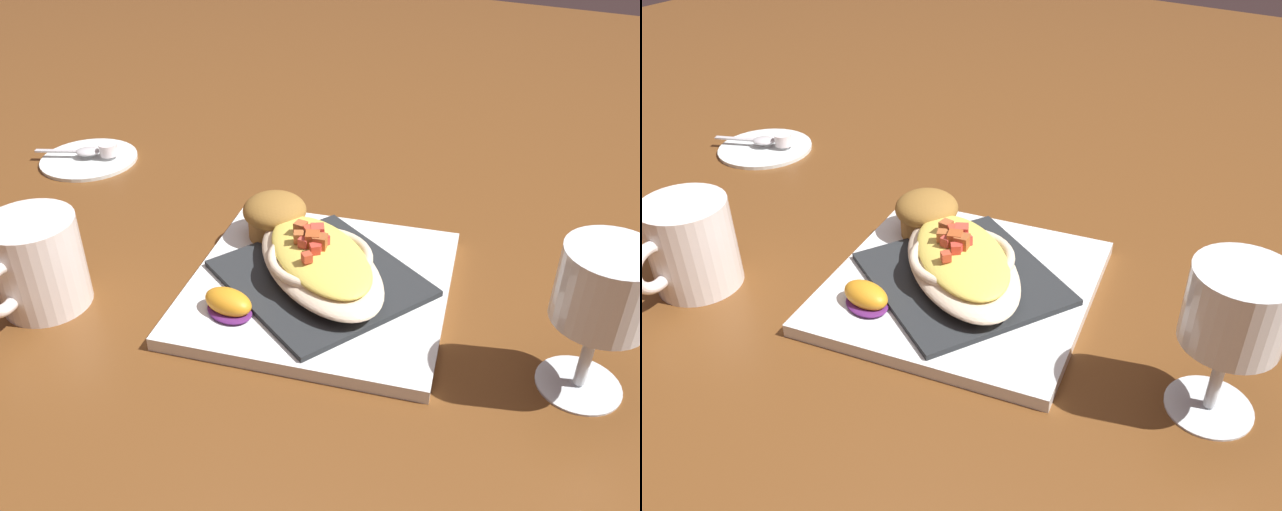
% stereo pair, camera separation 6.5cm
% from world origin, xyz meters
% --- Properties ---
extents(ground_plane, '(2.60, 2.60, 0.00)m').
position_xyz_m(ground_plane, '(0.00, 0.00, 0.00)').
color(ground_plane, brown).
extents(square_plate, '(0.30, 0.30, 0.01)m').
position_xyz_m(square_plate, '(0.00, 0.00, 0.01)').
color(square_plate, white).
rests_on(square_plate, ground_plane).
extents(folded_napkin, '(0.23, 0.23, 0.01)m').
position_xyz_m(folded_napkin, '(0.00, 0.00, 0.02)').
color(folded_napkin, '#262A2C').
rests_on(folded_napkin, square_plate).
extents(gratin_dish, '(0.20, 0.21, 0.05)m').
position_xyz_m(gratin_dish, '(0.00, 0.00, 0.04)').
color(gratin_dish, beige).
rests_on(gratin_dish, folded_napkin).
extents(muffin, '(0.07, 0.07, 0.05)m').
position_xyz_m(muffin, '(0.05, 0.08, 0.04)').
color(muffin, olive).
rests_on(muffin, square_plate).
extents(orange_garnish, '(0.05, 0.06, 0.02)m').
position_xyz_m(orange_garnish, '(-0.08, 0.05, 0.02)').
color(orange_garnish, '#572064').
rests_on(orange_garnish, square_plate).
extents(coffee_mug, '(0.12, 0.08, 0.09)m').
position_xyz_m(coffee_mug, '(-0.14, 0.23, 0.04)').
color(coffee_mug, white).
rests_on(coffee_mug, ground_plane).
extents(stemmed_glass, '(0.08, 0.08, 0.14)m').
position_xyz_m(stemmed_glass, '(-0.02, -0.25, 0.10)').
color(stemmed_glass, white).
rests_on(stemmed_glass, ground_plane).
extents(creamer_saucer, '(0.13, 0.13, 0.01)m').
position_xyz_m(creamer_saucer, '(0.12, 0.42, 0.00)').
color(creamer_saucer, white).
rests_on(creamer_saucer, ground_plane).
extents(spoon, '(0.05, 0.09, 0.01)m').
position_xyz_m(spoon, '(0.12, 0.43, 0.01)').
color(spoon, silver).
rests_on(spoon, creamer_saucer).
extents(creamer_cup_0, '(0.02, 0.02, 0.02)m').
position_xyz_m(creamer_cup_0, '(0.14, 0.39, 0.02)').
color(creamer_cup_0, white).
rests_on(creamer_cup_0, creamer_saucer).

